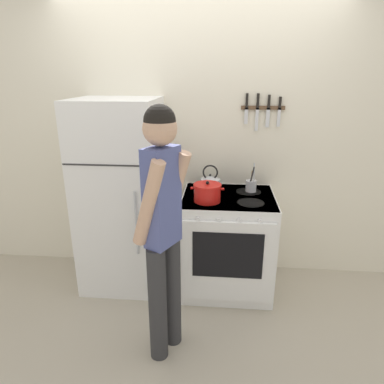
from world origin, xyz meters
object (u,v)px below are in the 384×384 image
stove_range (227,243)px  tea_kettle (210,183)px  dutch_oven_pot (207,193)px  refrigerator (121,196)px  person (163,224)px  utensil_jar (251,185)px

stove_range → tea_kettle: (-0.16, 0.17, 0.51)m
stove_range → dutch_oven_pot: size_ratio=3.25×
stove_range → dutch_oven_pot: dutch_oven_pot is taller
refrigerator → person: (0.52, -0.84, 0.14)m
dutch_oven_pot → person: (-0.25, -0.69, 0.02)m
dutch_oven_pot → person: person is taller
dutch_oven_pot → person: bearing=-110.0°
utensil_jar → stove_range: bearing=-139.3°
refrigerator → utensil_jar: size_ratio=6.51×
dutch_oven_pot → tea_kettle: size_ratio=1.15×
stove_range → utensil_jar: (0.20, 0.17, 0.49)m
stove_range → tea_kettle: size_ratio=3.73×
dutch_oven_pot → utensil_jar: bearing=36.8°
utensil_jar → person: size_ratio=0.15×
tea_kettle → utensil_jar: utensil_jar is taller
refrigerator → utensil_jar: bearing=6.3°
dutch_oven_pot → tea_kettle: (0.01, 0.28, -0.00)m
refrigerator → dutch_oven_pot: refrigerator is taller
refrigerator → person: person is taller
refrigerator → dutch_oven_pot: 0.80m
person → tea_kettle: bearing=12.1°
utensil_jar → person: bearing=-122.9°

